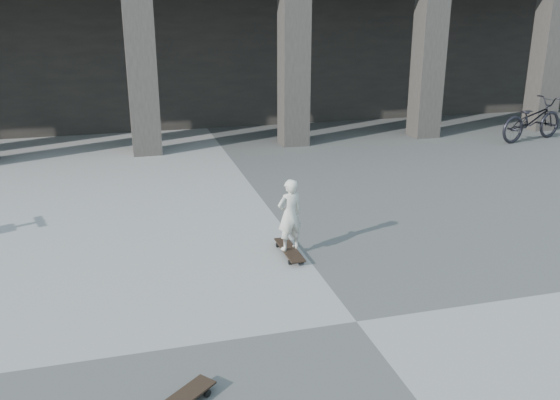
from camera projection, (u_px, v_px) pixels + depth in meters
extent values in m
plane|color=#494947|center=(357.00, 322.00, 6.57)|extent=(90.00, 90.00, 0.00)
cube|color=black|center=(189.00, 15.00, 18.42)|extent=(28.00, 6.00, 6.00)
cube|color=#2F2C27|center=(141.00, 66.00, 13.26)|extent=(0.65, 0.65, 4.00)
cube|color=#2F2C27|center=(294.00, 62.00, 14.16)|extent=(0.65, 0.65, 4.00)
cube|color=#2F2C27|center=(428.00, 59.00, 15.05)|extent=(0.65, 0.65, 4.00)
cube|color=#2F2C27|center=(548.00, 56.00, 15.94)|extent=(0.65, 0.65, 4.00)
cube|color=black|center=(289.00, 250.00, 8.28)|extent=(0.21, 0.89, 0.02)
cube|color=#B2B2B7|center=(283.00, 244.00, 8.58)|extent=(0.19, 0.05, 0.03)
cube|color=#B2B2B7|center=(296.00, 261.00, 8.01)|extent=(0.19, 0.05, 0.03)
cylinder|color=black|center=(277.00, 245.00, 8.55)|extent=(0.03, 0.07, 0.07)
cylinder|color=black|center=(289.00, 244.00, 8.60)|extent=(0.03, 0.07, 0.07)
cylinder|color=black|center=(289.00, 262.00, 7.99)|extent=(0.03, 0.07, 0.07)
cylinder|color=black|center=(302.00, 261.00, 8.04)|extent=(0.03, 0.07, 0.07)
cube|color=#B2B2B7|center=(200.00, 389.00, 5.35)|extent=(0.15, 0.17, 0.03)
cylinder|color=black|center=(193.00, 386.00, 5.41)|extent=(0.07, 0.07, 0.07)
cylinder|color=black|center=(207.00, 393.00, 5.31)|extent=(0.07, 0.07, 0.07)
imported|color=beige|center=(290.00, 215.00, 8.12)|extent=(0.42, 0.33, 1.02)
imported|color=black|center=(532.00, 119.00, 15.01)|extent=(2.18, 1.19, 1.08)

